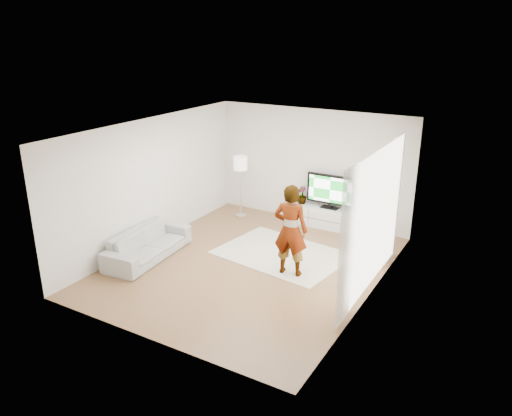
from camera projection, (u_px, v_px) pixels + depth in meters
The scene contains 17 objects.
floor at pixel (250, 265), 10.20m from camera, with size 6.00×6.00×0.00m, color #976B44.
ceiling at pixel (249, 129), 9.26m from camera, with size 6.00×6.00×0.00m, color white.
wall_left at pixel (151, 182), 10.91m from camera, with size 0.02×6.00×2.80m, color silver.
wall_right at pixel (374, 224), 8.55m from camera, with size 0.02×6.00×2.80m, color silver.
wall_back at pixel (312, 166), 12.17m from camera, with size 5.00×0.02×2.80m, color silver.
wall_front at pixel (144, 258), 7.29m from camera, with size 5.00×0.02×2.80m, color silver.
window at pixel (379, 216), 8.78m from camera, with size 0.01×2.60×2.50m, color white.
curtain_near at pixel (348, 246), 7.80m from camera, with size 0.04×0.70×2.60m, color white.
curtain_far at pixel (394, 200), 9.91m from camera, with size 0.04×0.70×2.60m, color white.
media_console at pixel (329, 218), 12.09m from camera, with size 1.72×0.49×0.48m.
television at pixel (330, 190), 11.88m from camera, with size 1.19×0.23×0.83m.
game_console at pixel (359, 209), 11.62m from camera, with size 0.07×0.17×0.22m.
potted_plant at pixel (302, 195), 12.28m from camera, with size 0.24×0.24×0.43m, color #3F7238.
rug at pixel (281, 254), 10.71m from camera, with size 2.61×1.88×0.01m, color beige.
player at pixel (291, 230), 9.54m from camera, with size 0.67×0.44×1.83m, color #334772.
sofa at pixel (148, 244), 10.46m from camera, with size 2.11×0.83×0.62m, color #A6A5A1.
floor_lamp at pixel (240, 166), 12.46m from camera, with size 0.35×0.35×1.57m.
Camera 1 is at (4.74, -7.89, 4.55)m, focal length 35.00 mm.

